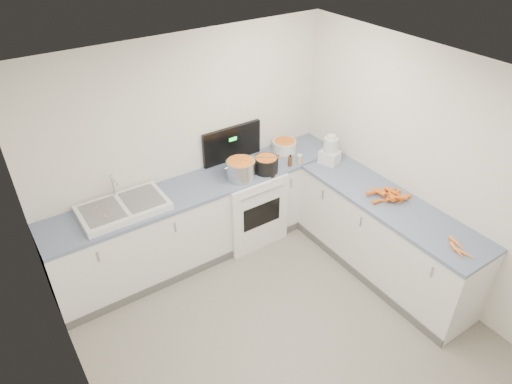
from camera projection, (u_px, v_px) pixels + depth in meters
floor at (294, 346)px, 4.36m from camera, size 3.50×4.00×0.00m
ceiling at (312, 100)px, 2.96m from camera, size 3.50×4.00×0.00m
wall_back at (188, 148)px, 5.03m from camera, size 3.50×0.00×2.50m
wall_left at (83, 349)px, 2.85m from camera, size 0.00×4.00×2.50m
wall_right at (441, 181)px, 4.47m from camera, size 0.00×4.00×2.50m
counter_back at (206, 218)px, 5.26m from camera, size 3.50×0.62×0.94m
counter_right at (384, 237)px, 4.97m from camera, size 0.62×2.20×0.94m
stove at (246, 203)px, 5.51m from camera, size 0.76×0.65×1.36m
sink at (123, 208)px, 4.56m from camera, size 0.86×0.52×0.31m
steel_pot at (241, 170)px, 5.04m from camera, size 0.39×0.39×0.24m
black_pot at (266, 165)px, 5.17m from camera, size 0.29×0.29×0.20m
wooden_spoon at (266, 157)px, 5.11m from camera, size 0.33×0.25×0.02m
mixing_bowl at (284, 146)px, 5.58m from camera, size 0.36×0.36×0.13m
extract_bottle at (290, 161)px, 5.28m from camera, size 0.05×0.05×0.12m
spice_jar at (299, 159)px, 5.35m from camera, size 0.05×0.05×0.09m
food_processor at (330, 151)px, 5.29m from camera, size 0.23×0.26×0.36m
carrot_pile at (390, 195)px, 4.75m from camera, size 0.43×0.38×0.10m
peeled_carrots at (459, 248)px, 4.08m from camera, size 0.18×0.30×0.04m
peelings at (106, 211)px, 4.45m from camera, size 0.18×0.24×0.01m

